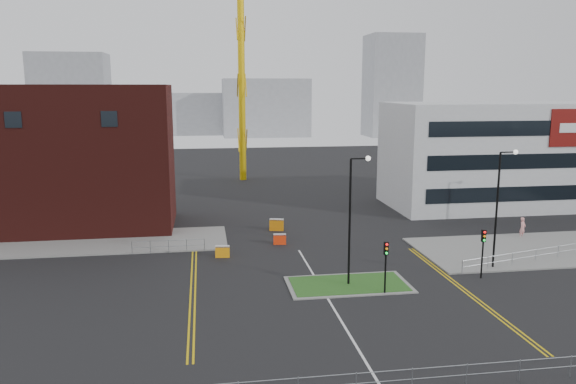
# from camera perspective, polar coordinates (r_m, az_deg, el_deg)

# --- Properties ---
(ground) EXTENTS (200.00, 200.00, 0.00)m
(ground) POSITION_cam_1_polar(r_m,az_deg,el_deg) (32.76, 6.33, -14.33)
(ground) COLOR black
(ground) RESTS_ON ground
(pavement_left) EXTENTS (28.00, 8.00, 0.12)m
(pavement_left) POSITION_cam_1_polar(r_m,az_deg,el_deg) (53.85, -21.42, -4.89)
(pavement_left) COLOR slate
(pavement_left) RESTS_ON ground
(pavement_right) EXTENTS (24.00, 10.00, 0.12)m
(pavement_right) POSITION_cam_1_polar(r_m,az_deg,el_deg) (53.87, 25.54, -5.20)
(pavement_right) COLOR slate
(pavement_right) RESTS_ON ground
(island_kerb) EXTENTS (8.60, 4.60, 0.08)m
(island_kerb) POSITION_cam_1_polar(r_m,az_deg,el_deg) (40.38, 6.15, -9.34)
(island_kerb) COLOR slate
(island_kerb) RESTS_ON ground
(grass_island) EXTENTS (8.00, 4.00, 0.12)m
(grass_island) POSITION_cam_1_polar(r_m,az_deg,el_deg) (40.37, 6.15, -9.31)
(grass_island) COLOR #204E1A
(grass_island) RESTS_ON ground
(brick_building) EXTENTS (24.20, 10.07, 14.24)m
(brick_building) POSITION_cam_1_polar(r_m,az_deg,el_deg) (59.02, -23.43, 3.00)
(brick_building) COLOR #471511
(brick_building) RESTS_ON ground
(office_block) EXTENTS (25.00, 12.20, 12.00)m
(office_block) POSITION_cam_1_polar(r_m,az_deg,el_deg) (69.90, 20.45, 3.57)
(office_block) COLOR silver
(office_block) RESTS_ON ground
(streetlamp_island) EXTENTS (1.46, 0.36, 9.18)m
(streetlamp_island) POSITION_cam_1_polar(r_m,az_deg,el_deg) (38.93, 6.62, -1.86)
(streetlamp_island) COLOR black
(streetlamp_island) RESTS_ON ground
(streetlamp_right_near) EXTENTS (1.46, 0.36, 9.18)m
(streetlamp_right_near) POSITION_cam_1_polar(r_m,az_deg,el_deg) (45.32, 20.74, -0.71)
(streetlamp_right_near) COLOR black
(streetlamp_right_near) RESTS_ON ground
(traffic_light_island) EXTENTS (0.28, 0.33, 3.65)m
(traffic_light_island) POSITION_cam_1_polar(r_m,az_deg,el_deg) (38.30, 9.91, -6.57)
(traffic_light_island) COLOR black
(traffic_light_island) RESTS_ON ground
(traffic_light_right) EXTENTS (0.28, 0.33, 3.65)m
(traffic_light_right) POSITION_cam_1_polar(r_m,az_deg,el_deg) (43.18, 19.22, -5.04)
(traffic_light_right) COLOR black
(traffic_light_right) RESTS_ON ground
(railing_front) EXTENTS (24.05, 0.05, 1.10)m
(railing_front) POSITION_cam_1_polar(r_m,az_deg,el_deg) (27.29, 9.78, -18.00)
(railing_front) COLOR gray
(railing_front) RESTS_ON ground
(railing_left) EXTENTS (6.05, 0.05, 1.10)m
(railing_left) POSITION_cam_1_polar(r_m,az_deg,el_deg) (48.53, -12.05, -5.20)
(railing_left) COLOR gray
(railing_left) RESTS_ON ground
(railing_right) EXTENTS (19.05, 5.05, 1.10)m
(railing_right) POSITION_cam_1_polar(r_m,az_deg,el_deg) (50.88, 25.77, -5.27)
(railing_right) COLOR gray
(railing_right) RESTS_ON ground
(centre_line) EXTENTS (0.15, 30.00, 0.01)m
(centre_line) POSITION_cam_1_polar(r_m,az_deg,el_deg) (34.52, 5.46, -12.95)
(centre_line) COLOR silver
(centre_line) RESTS_ON ground
(yellow_left_a) EXTENTS (0.12, 24.00, 0.01)m
(yellow_left_a) POSITION_cam_1_polar(r_m,az_deg,el_deg) (41.04, -9.81, -9.15)
(yellow_left_a) COLOR gold
(yellow_left_a) RESTS_ON ground
(yellow_left_b) EXTENTS (0.12, 24.00, 0.01)m
(yellow_left_b) POSITION_cam_1_polar(r_m,az_deg,el_deg) (41.04, -9.39, -9.14)
(yellow_left_b) COLOR gold
(yellow_left_b) RESTS_ON ground
(yellow_right_a) EXTENTS (0.12, 20.00, 0.01)m
(yellow_right_a) POSITION_cam_1_polar(r_m,az_deg,el_deg) (41.16, 17.17, -9.43)
(yellow_right_a) COLOR gold
(yellow_right_a) RESTS_ON ground
(yellow_right_b) EXTENTS (0.12, 20.00, 0.01)m
(yellow_right_b) POSITION_cam_1_polar(r_m,az_deg,el_deg) (41.28, 17.55, -9.39)
(yellow_right_b) COLOR gold
(yellow_right_b) RESTS_ON ground
(skyline_a) EXTENTS (18.00, 12.00, 22.00)m
(skyline_a) POSITION_cam_1_polar(r_m,az_deg,el_deg) (152.09, -21.13, 8.89)
(skyline_a) COLOR gray
(skyline_a) RESTS_ON ground
(skyline_b) EXTENTS (24.00, 12.00, 16.00)m
(skyline_b) POSITION_cam_1_polar(r_m,az_deg,el_deg) (159.76, -2.27, 8.55)
(skyline_b) COLOR gray
(skyline_b) RESTS_ON ground
(skyline_c) EXTENTS (14.00, 12.00, 28.00)m
(skyline_c) POSITION_cam_1_polar(r_m,az_deg,el_deg) (162.50, 10.49, 10.54)
(skyline_c) COLOR gray
(skyline_c) RESTS_ON ground
(skyline_d) EXTENTS (30.00, 12.00, 12.00)m
(skyline_d) POSITION_cam_1_polar(r_m,az_deg,el_deg) (168.82, -8.79, 7.87)
(skyline_d) COLOR gray
(skyline_d) RESTS_ON ground
(pedestrian) EXTENTS (0.84, 0.76, 1.94)m
(pedestrian) POSITION_cam_1_polar(r_m,az_deg,el_deg) (56.34, 22.73, -3.36)
(pedestrian) COLOR pink
(pedestrian) RESTS_ON ground
(barrier_left) EXTENTS (1.19, 0.52, 0.97)m
(barrier_left) POSITION_cam_1_polar(r_m,az_deg,el_deg) (46.59, -6.68, -5.98)
(barrier_left) COLOR #FF9A0E
(barrier_left) RESTS_ON ground
(barrier_mid) EXTENTS (1.16, 0.51, 0.94)m
(barrier_mid) POSITION_cam_1_polar(r_m,az_deg,el_deg) (49.99, -0.85, -4.77)
(barrier_mid) COLOR #FF360E
(barrier_mid) RESTS_ON ground
(barrier_right) EXTENTS (1.43, 0.75, 1.15)m
(barrier_right) POSITION_cam_1_polar(r_m,az_deg,el_deg) (54.71, -1.17, -3.29)
(barrier_right) COLOR orange
(barrier_right) RESTS_ON ground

